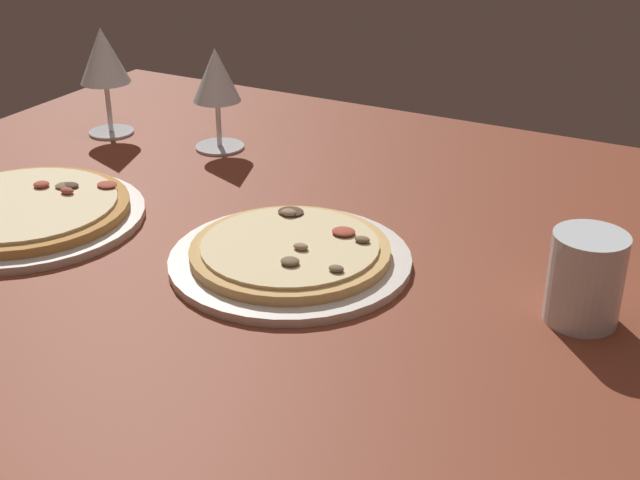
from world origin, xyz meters
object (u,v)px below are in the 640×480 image
(wine_glass_near, at_px, (103,60))
(water_glass, at_px, (584,285))
(pizza_side, at_px, (25,212))
(pizza_main, at_px, (290,255))
(wine_glass_far, at_px, (216,79))

(wine_glass_near, height_order, water_glass, wine_glass_near)
(pizza_side, xyz_separation_m, wine_glass_near, (0.12, -0.31, 0.11))
(wine_glass_near, distance_m, water_glass, 0.83)
(wine_glass_near, bearing_deg, water_glass, 164.27)
(pizza_main, relative_size, wine_glass_near, 1.63)
(wine_glass_far, bearing_deg, pizza_side, 78.60)
(wine_glass_far, height_order, wine_glass_near, wine_glass_near)
(wine_glass_near, bearing_deg, wine_glass_far, -172.66)
(pizza_main, relative_size, pizza_side, 0.93)
(pizza_side, distance_m, wine_glass_near, 0.35)
(pizza_main, bearing_deg, wine_glass_near, -28.14)
(wine_glass_far, relative_size, water_glass, 1.63)
(wine_glass_near, bearing_deg, pizza_main, 151.86)
(pizza_main, distance_m, wine_glass_near, 0.55)
(pizza_main, height_order, water_glass, water_glass)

